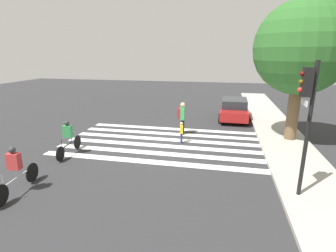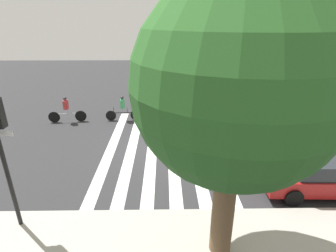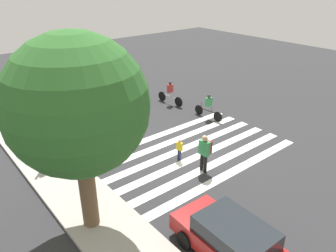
{
  "view_description": "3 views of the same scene",
  "coord_description": "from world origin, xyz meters",
  "px_view_note": "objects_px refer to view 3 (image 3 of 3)",
  "views": [
    {
      "loc": [
        12.66,
        3.02,
        4.54
      ],
      "look_at": [
        0.8,
        0.5,
        1.14
      ],
      "focal_mm": 28.0,
      "sensor_mm": 36.0,
      "label": 1
    },
    {
      "loc": [
        -0.1,
        12.06,
        6.09
      ],
      "look_at": [
        -0.28,
        0.8,
        1.45
      ],
      "focal_mm": 28.0,
      "sensor_mm": 36.0,
      "label": 2
    },
    {
      "loc": [
        -10.64,
        10.41,
        8.5
      ],
      "look_at": [
        1.19,
        0.64,
        1.25
      ],
      "focal_mm": 35.0,
      "sensor_mm": 36.0,
      "label": 3
    }
  ],
  "objects_px": {
    "cyclist_near_curb": "(209,105)",
    "street_tree": "(77,106)",
    "cyclist_far_lane": "(170,92)",
    "car_parked_far_curb": "(234,242)",
    "traffic_light": "(48,97)",
    "parking_meter": "(29,114)",
    "pedestrian_adult_tall_backpack": "(179,148)",
    "pedestrian_adult_blue_shirt": "(205,150)"
  },
  "relations": [
    {
      "from": "cyclist_near_curb",
      "to": "street_tree",
      "type": "bearing_deg",
      "value": 107.94
    },
    {
      "from": "cyclist_far_lane",
      "to": "car_parked_far_curb",
      "type": "bearing_deg",
      "value": 142.23
    },
    {
      "from": "traffic_light",
      "to": "car_parked_far_curb",
      "type": "relative_size",
      "value": 0.98
    },
    {
      "from": "parking_meter",
      "to": "cyclist_near_curb",
      "type": "height_order",
      "value": "cyclist_near_curb"
    },
    {
      "from": "pedestrian_adult_tall_backpack",
      "to": "cyclist_near_curb",
      "type": "xyz_separation_m",
      "value": [
        2.67,
        -4.79,
        0.23
      ]
    },
    {
      "from": "traffic_light",
      "to": "pedestrian_adult_blue_shirt",
      "type": "distance_m",
      "value": 7.88
    },
    {
      "from": "cyclist_near_curb",
      "to": "car_parked_far_curb",
      "type": "bearing_deg",
      "value": 134.3
    },
    {
      "from": "pedestrian_adult_tall_backpack",
      "to": "car_parked_far_curb",
      "type": "xyz_separation_m",
      "value": [
        -5.82,
        2.81,
        0.1
      ]
    },
    {
      "from": "pedestrian_adult_tall_backpack",
      "to": "car_parked_far_curb",
      "type": "height_order",
      "value": "car_parked_far_curb"
    },
    {
      "from": "pedestrian_adult_blue_shirt",
      "to": "cyclist_near_curb",
      "type": "distance_m",
      "value": 6.19
    },
    {
      "from": "traffic_light",
      "to": "parking_meter",
      "type": "distance_m",
      "value": 4.28
    },
    {
      "from": "pedestrian_adult_tall_backpack",
      "to": "cyclist_far_lane",
      "type": "bearing_deg",
      "value": 132.39
    },
    {
      "from": "traffic_light",
      "to": "parking_meter",
      "type": "relative_size",
      "value": 3.33
    },
    {
      "from": "cyclist_far_lane",
      "to": "parking_meter",
      "type": "bearing_deg",
      "value": 70.31
    },
    {
      "from": "pedestrian_adult_blue_shirt",
      "to": "cyclist_near_curb",
      "type": "relative_size",
      "value": 0.84
    },
    {
      "from": "traffic_light",
      "to": "car_parked_far_curb",
      "type": "xyz_separation_m",
      "value": [
        -10.38,
        -1.62,
        -2.31
      ]
    },
    {
      "from": "parking_meter",
      "to": "street_tree",
      "type": "distance_m",
      "value": 10.54
    },
    {
      "from": "street_tree",
      "to": "cyclist_near_curb",
      "type": "bearing_deg",
      "value": -68.21
    },
    {
      "from": "pedestrian_adult_blue_shirt",
      "to": "traffic_light",
      "type": "bearing_deg",
      "value": 33.13
    },
    {
      "from": "traffic_light",
      "to": "car_parked_far_curb",
      "type": "height_order",
      "value": "traffic_light"
    },
    {
      "from": "pedestrian_adult_blue_shirt",
      "to": "car_parked_far_curb",
      "type": "relative_size",
      "value": 0.42
    },
    {
      "from": "street_tree",
      "to": "pedestrian_adult_tall_backpack",
      "type": "distance_m",
      "value": 7.1
    },
    {
      "from": "pedestrian_adult_blue_shirt",
      "to": "parking_meter",
      "type": "bearing_deg",
      "value": 21.16
    },
    {
      "from": "street_tree",
      "to": "pedestrian_adult_tall_backpack",
      "type": "bearing_deg",
      "value": -75.18
    },
    {
      "from": "street_tree",
      "to": "cyclist_near_curb",
      "type": "height_order",
      "value": "street_tree"
    },
    {
      "from": "parking_meter",
      "to": "street_tree",
      "type": "xyz_separation_m",
      "value": [
        -9.78,
        1.13,
        3.77
      ]
    },
    {
      "from": "traffic_light",
      "to": "pedestrian_adult_blue_shirt",
      "type": "xyz_separation_m",
      "value": [
        -6.05,
        -4.65,
        -1.96
      ]
    },
    {
      "from": "parking_meter",
      "to": "pedestrian_adult_blue_shirt",
      "type": "bearing_deg",
      "value": -154.43
    },
    {
      "from": "cyclist_far_lane",
      "to": "cyclist_near_curb",
      "type": "bearing_deg",
      "value": 178.05
    },
    {
      "from": "pedestrian_adult_tall_backpack",
      "to": "cyclist_far_lane",
      "type": "xyz_separation_m",
      "value": [
        6.14,
        -4.53,
        0.24
      ]
    },
    {
      "from": "pedestrian_adult_blue_shirt",
      "to": "pedestrian_adult_tall_backpack",
      "type": "distance_m",
      "value": 1.58
    },
    {
      "from": "parking_meter",
      "to": "cyclist_far_lane",
      "type": "distance_m",
      "value": 9.26
    },
    {
      "from": "pedestrian_adult_tall_backpack",
      "to": "car_parked_far_curb",
      "type": "bearing_deg",
      "value": -36.98
    },
    {
      "from": "pedestrian_adult_tall_backpack",
      "to": "cyclist_far_lane",
      "type": "distance_m",
      "value": 7.64
    },
    {
      "from": "pedestrian_adult_tall_backpack",
      "to": "cyclist_far_lane",
      "type": "height_order",
      "value": "cyclist_far_lane"
    },
    {
      "from": "parking_meter",
      "to": "street_tree",
      "type": "bearing_deg",
      "value": 173.42
    },
    {
      "from": "traffic_light",
      "to": "cyclist_far_lane",
      "type": "xyz_separation_m",
      "value": [
        1.59,
        -8.97,
        -2.18
      ]
    },
    {
      "from": "street_tree",
      "to": "car_parked_far_curb",
      "type": "xyz_separation_m",
      "value": [
        -4.34,
        -2.78,
        -4.01
      ]
    },
    {
      "from": "cyclist_far_lane",
      "to": "car_parked_far_curb",
      "type": "xyz_separation_m",
      "value": [
        -11.96,
        7.35,
        -0.13
      ]
    },
    {
      "from": "parking_meter",
      "to": "cyclist_far_lane",
      "type": "xyz_separation_m",
      "value": [
        -2.16,
        -9.0,
        -0.11
      ]
    },
    {
      "from": "street_tree",
      "to": "pedestrian_adult_tall_backpack",
      "type": "xyz_separation_m",
      "value": [
        1.48,
        -5.6,
        -4.11
      ]
    },
    {
      "from": "pedestrian_adult_blue_shirt",
      "to": "cyclist_far_lane",
      "type": "relative_size",
      "value": 0.81
    }
  ]
}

